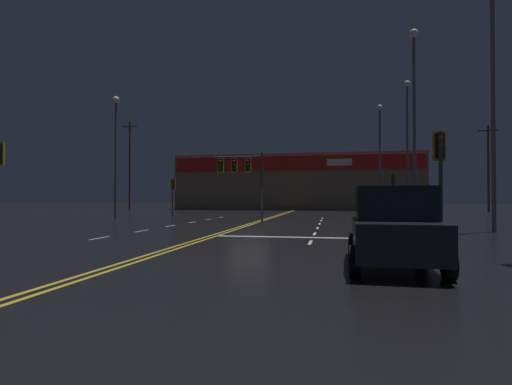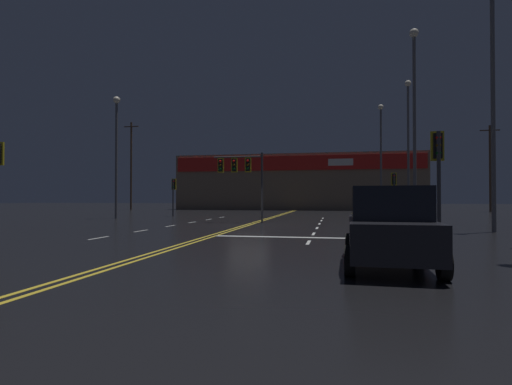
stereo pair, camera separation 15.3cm
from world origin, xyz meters
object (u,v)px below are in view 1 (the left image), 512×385
(traffic_signal_median, at_px, (240,169))
(streetlight_far_median, at_px, (116,141))
(streetlight_near_right, at_px, (380,146))
(traffic_signal_corner_northeast, at_px, (393,185))
(streetlight_median_approach, at_px, (407,132))
(parked_car, at_px, (392,226))
(streetlight_far_right, at_px, (414,104))
(traffic_signal_corner_southeast, at_px, (440,162))
(streetlight_near_left, at_px, (493,79))
(traffic_signal_corner_northwest, at_px, (173,189))

(traffic_signal_median, bearing_deg, streetlight_far_median, 163.40)
(streetlight_near_right, bearing_deg, traffic_signal_corner_northeast, -91.44)
(traffic_signal_median, bearing_deg, streetlight_median_approach, 42.29)
(traffic_signal_median, bearing_deg, traffic_signal_corner_northeast, 31.77)
(traffic_signal_median, xyz_separation_m, parked_car, (7.43, -15.90, -2.61))
(streetlight_median_approach, bearing_deg, traffic_signal_corner_northeast, -111.45)
(traffic_signal_median, xyz_separation_m, streetlight_far_right, (11.09, 0.51, 4.00))
(streetlight_far_right, relative_size, streetlight_far_median, 1.25)
(traffic_signal_corner_southeast, distance_m, streetlight_far_right, 13.18)
(traffic_signal_corner_southeast, bearing_deg, traffic_signal_corner_northeast, 86.38)
(traffic_signal_median, bearing_deg, streetlight_near_right, 58.58)
(streetlight_near_left, relative_size, streetlight_far_right, 0.96)
(traffic_signal_corner_southeast, xyz_separation_m, parked_car, (-2.11, -4.21, -1.88))
(streetlight_near_right, height_order, streetlight_median_approach, streetlight_median_approach)
(traffic_signal_corner_southeast, xyz_separation_m, streetlight_near_left, (4.08, 6.73, 4.49))
(traffic_signal_corner_southeast, distance_m, traffic_signal_corner_northwest, 26.13)
(streetlight_near_left, bearing_deg, traffic_signal_median, 159.98)
(traffic_signal_corner_northwest, bearing_deg, traffic_signal_corner_northeast, -3.34)
(traffic_signal_median, height_order, traffic_signal_corner_northeast, traffic_signal_median)
(traffic_signal_corner_northwest, height_order, streetlight_far_median, streetlight_far_median)
(traffic_signal_corner_northwest, relative_size, streetlight_median_approach, 0.28)
(traffic_signal_median, xyz_separation_m, traffic_signal_corner_northwest, (-7.96, 7.71, -1.09))
(traffic_signal_median, bearing_deg, streetlight_far_right, 2.64)
(streetlight_far_median, relative_size, parked_car, 2.25)
(streetlight_median_approach, bearing_deg, traffic_signal_corner_southeast, -97.53)
(traffic_signal_median, distance_m, streetlight_median_approach, 17.48)
(streetlight_near_left, bearing_deg, streetlight_near_right, 96.56)
(traffic_signal_corner_northeast, height_order, streetlight_near_right, streetlight_near_right)
(parked_car, bearing_deg, streetlight_near_right, 84.00)
(streetlight_near_right, bearing_deg, streetlight_median_approach, -76.09)
(traffic_signal_corner_northeast, bearing_deg, streetlight_near_left, -75.84)
(traffic_signal_median, xyz_separation_m, traffic_signal_corner_southeast, (9.54, -11.69, -0.73))
(traffic_signal_corner_northwest, distance_m, streetlight_median_approach, 21.49)
(streetlight_near_left, xyz_separation_m, parked_car, (-6.20, -10.94, -6.38))
(traffic_signal_corner_northwest, relative_size, streetlight_far_right, 0.27)
(traffic_signal_median, xyz_separation_m, streetlight_near_left, (13.62, -4.96, 3.76))
(traffic_signal_corner_northwest, bearing_deg, traffic_signal_corner_southeast, -47.95)
(traffic_signal_corner_northwest, xyz_separation_m, streetlight_median_approach, (20.56, 3.75, 5.00))
(streetlight_median_approach, height_order, parked_car, streetlight_median_approach)
(streetlight_near_left, bearing_deg, traffic_signal_corner_northwest, 149.58)
(traffic_signal_corner_northwest, distance_m, traffic_signal_corner_northeast, 18.70)
(streetlight_median_approach, relative_size, streetlight_far_median, 1.24)
(traffic_signal_corner_southeast, distance_m, streetlight_median_approach, 23.81)
(streetlight_near_left, height_order, streetlight_far_right, streetlight_far_right)
(streetlight_near_left, height_order, streetlight_far_median, streetlight_near_left)
(streetlight_near_left, bearing_deg, streetlight_far_right, 114.85)
(traffic_signal_corner_northwest, xyz_separation_m, parked_car, (15.39, -23.61, -1.53))
(traffic_signal_corner_northeast, distance_m, streetlight_median_approach, 7.09)
(streetlight_far_right, distance_m, streetlight_far_median, 22.27)
(traffic_signal_corner_northeast, distance_m, streetlight_far_right, 7.85)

